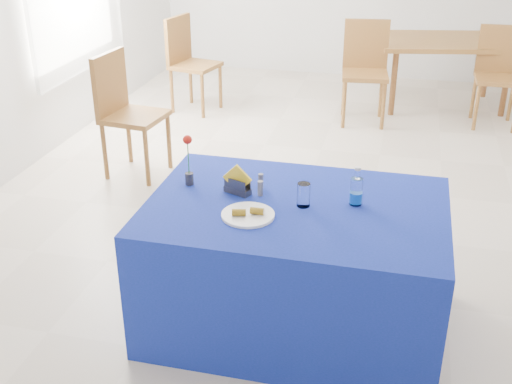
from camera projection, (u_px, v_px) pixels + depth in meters
The scene contains 15 objects.
floor at pixel (308, 183), 5.46m from camera, with size 7.00×7.00×0.00m, color beige.
plate at pixel (248, 215), 3.30m from camera, with size 0.28×0.28×0.01m, color white.
drinking_glass at pixel (304, 195), 3.38m from camera, with size 0.07×0.07×0.13m, color white.
salt_shaker at pixel (261, 181), 3.59m from camera, with size 0.03×0.03×0.09m, color slate.
pepper_shaker at pixel (260, 188), 3.51m from camera, with size 0.03×0.03×0.09m, color slate.
blue_table at pixel (295, 265), 3.59m from camera, with size 1.60×1.10×0.76m.
water_bottle at pixel (356, 192), 3.40m from camera, with size 0.07×0.07×0.21m.
napkin_holder at pixel (237, 185), 3.53m from camera, with size 0.16×0.11×0.17m.
rose_vase at pixel (188, 161), 3.59m from camera, with size 0.05×0.05×0.30m.
oak_table at pixel (446, 46), 7.07m from camera, with size 1.65×1.24×0.76m.
chair_bg_left at pixel (365, 64), 6.67m from camera, with size 0.52×0.52×1.04m.
chair_bg_right at pixel (499, 69), 6.59m from camera, with size 0.46×0.46×1.00m.
chair_win_a at pixel (124, 106), 5.42m from camera, with size 0.52×0.52×1.05m.
chair_win_b at pixel (188, 57), 6.99m from camera, with size 0.55×0.55×1.02m.
banana_pieces at pixel (248, 212), 3.28m from camera, with size 0.16×0.08×0.04m.
Camera 1 is at (0.73, -4.91, 2.32)m, focal length 45.00 mm.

